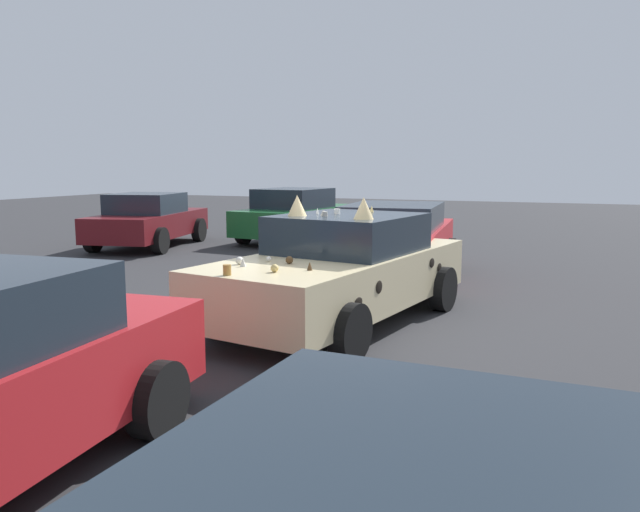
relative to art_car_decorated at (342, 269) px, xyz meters
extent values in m
plane|color=#2D2D30|center=(-0.04, 0.01, -0.73)|extent=(60.00, 60.00, 0.00)
cube|color=beige|center=(-0.04, 0.01, -0.11)|extent=(4.76, 2.51, 0.68)
cube|color=#1E2833|center=(0.16, -0.03, 0.48)|extent=(2.09, 1.94, 0.50)
cylinder|color=black|center=(-1.57, -0.68, -0.40)|extent=(0.68, 0.32, 0.65)
cylinder|color=black|center=(-1.27, 1.15, -0.40)|extent=(0.68, 0.32, 0.65)
cylinder|color=black|center=(1.19, -1.13, -0.40)|extent=(0.68, 0.32, 0.65)
cylinder|color=black|center=(1.49, 0.69, -0.40)|extent=(0.68, 0.32, 0.65)
ellipsoid|color=black|center=(-1.35, -0.70, -0.12)|extent=(0.18, 0.05, 0.12)
ellipsoid|color=black|center=(-0.85, -0.78, -0.03)|extent=(0.16, 0.05, 0.16)
ellipsoid|color=black|center=(0.79, -1.05, 0.04)|extent=(0.18, 0.05, 0.14)
ellipsoid|color=black|center=(0.82, 0.79, -0.08)|extent=(0.16, 0.05, 0.13)
ellipsoid|color=black|center=(1.09, -1.10, -0.07)|extent=(0.16, 0.05, 0.14)
ellipsoid|color=black|center=(1.98, 0.59, -0.10)|extent=(0.20, 0.05, 0.15)
cylinder|color=#A87A38|center=(-2.09, 0.54, 0.29)|extent=(0.10, 0.10, 0.11)
sphere|color=#51381E|center=(-1.14, 0.25, 0.28)|extent=(0.09, 0.09, 0.09)
cone|color=#51381E|center=(-1.47, -0.16, 0.28)|extent=(0.09, 0.09, 0.10)
sphere|color=silver|center=(-1.41, 0.78, 0.28)|extent=(0.09, 0.09, 0.09)
sphere|color=tan|center=(-1.73, 0.15, 0.27)|extent=(0.09, 0.09, 0.09)
sphere|color=silver|center=(-1.09, 0.55, 0.26)|extent=(0.07, 0.07, 0.07)
cone|color=silver|center=(-1.52, 0.66, 0.28)|extent=(0.10, 0.10, 0.10)
cone|color=silver|center=(0.14, 0.42, 0.77)|extent=(0.05, 0.05, 0.08)
cylinder|color=gray|center=(-0.22, 0.16, 0.76)|extent=(0.09, 0.09, 0.06)
cone|color=gray|center=(-0.06, 0.25, 0.77)|extent=(0.12, 0.12, 0.08)
cylinder|color=silver|center=(-0.14, -0.38, 0.78)|extent=(0.11, 0.11, 0.10)
cylinder|color=silver|center=(0.23, 0.16, 0.76)|extent=(0.12, 0.12, 0.07)
cone|color=tan|center=(0.75, -0.17, 0.77)|extent=(0.07, 0.07, 0.09)
cone|color=#D8BC7F|center=(-0.42, -0.43, 0.87)|extent=(0.25, 0.25, 0.27)
cone|color=#D8BC7F|center=(-0.26, 0.54, 0.87)|extent=(0.25, 0.25, 0.27)
cylinder|color=black|center=(-3.97, 0.06, -0.42)|extent=(0.64, 0.27, 0.62)
cube|color=red|center=(3.29, 0.19, -0.09)|extent=(4.55, 2.15, 0.71)
cube|color=#1E2833|center=(3.14, 0.17, 0.48)|extent=(2.32, 1.79, 0.43)
cylinder|color=black|center=(4.56, 1.20, -0.39)|extent=(0.69, 0.28, 0.67)
cylinder|color=black|center=(4.73, -0.57, -0.39)|extent=(0.69, 0.28, 0.67)
cylinder|color=black|center=(1.84, 0.94, -0.39)|extent=(0.69, 0.28, 0.67)
cylinder|color=black|center=(2.01, -0.83, -0.39)|extent=(0.69, 0.28, 0.67)
cube|color=#5B1419|center=(5.56, 7.46, -0.15)|extent=(4.42, 2.56, 0.61)
cube|color=#1E2833|center=(5.44, 7.43, 0.42)|extent=(2.06, 1.91, 0.51)
cylinder|color=black|center=(6.63, 8.59, -0.40)|extent=(0.68, 0.35, 0.65)
cylinder|color=black|center=(7.01, 6.88, -0.40)|extent=(0.68, 0.35, 0.65)
cylinder|color=black|center=(4.12, 8.03, -0.40)|extent=(0.68, 0.35, 0.65)
cylinder|color=black|center=(4.49, 6.33, -0.40)|extent=(0.68, 0.35, 0.65)
cube|color=#1E602D|center=(8.21, 4.40, -0.13)|extent=(4.41, 2.15, 0.69)
cube|color=#1E2833|center=(8.03, 4.42, 0.48)|extent=(2.10, 1.81, 0.54)
cylinder|color=black|center=(9.60, 5.20, -0.43)|extent=(0.62, 0.27, 0.60)
cylinder|color=black|center=(9.44, 3.38, -0.43)|extent=(0.62, 0.27, 0.60)
cylinder|color=black|center=(6.97, 5.43, -0.43)|extent=(0.62, 0.27, 0.60)
cylinder|color=black|center=(6.81, 3.61, -0.43)|extent=(0.62, 0.27, 0.60)
camera|label=1|loc=(-7.78, -2.88, 1.40)|focal=35.00mm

